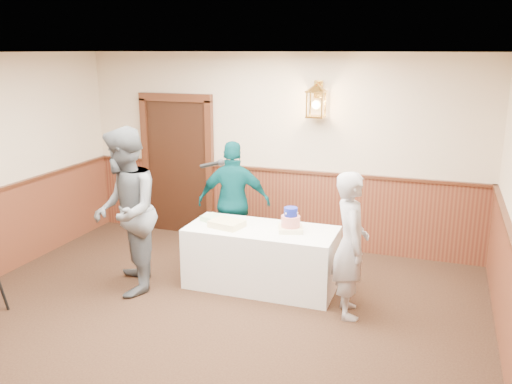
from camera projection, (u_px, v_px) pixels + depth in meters
ground at (165, 362)px, 5.06m from camera, size 7.00×7.00×0.00m
room_shell at (177, 193)px, 5.10m from camera, size 6.02×7.02×2.81m
display_table at (261, 257)px, 6.60m from camera, size 1.80×0.80×0.75m
tiered_cake at (291, 222)px, 6.37m from camera, size 0.35×0.35×0.29m
sheet_cake_yellow at (227, 224)px, 6.54m from camera, size 0.44×0.37×0.08m
sheet_cake_green at (214, 219)px, 6.76m from camera, size 0.35×0.31×0.07m
interviewer at (125, 212)px, 6.33m from camera, size 1.65×1.21×1.98m
baker at (351, 245)px, 5.79m from camera, size 0.55×0.68×1.61m
assistant_p at (234, 202)px, 7.31m from camera, size 1.04×0.63×1.66m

